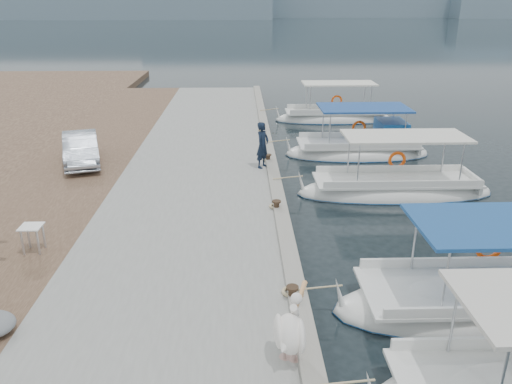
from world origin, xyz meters
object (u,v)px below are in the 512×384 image
fishing_caique_c (395,191)px  fishing_caique_e (334,119)px  fishing_caique_b (494,306)px  fisherman (263,145)px  parked_car (81,149)px  fishing_caique_d (359,151)px  pelican (290,331)px

fishing_caique_c → fishing_caique_e: same height
fishing_caique_b → fisherman: size_ratio=4.15×
parked_car → fishing_caique_e: bearing=21.0°
fishing_caique_d → fishing_caique_c: bearing=-87.9°
fisherman → parked_car: 7.30m
pelican → fishing_caique_c: bearing=63.2°
fishing_caique_d → fishing_caique_e: same height
fishing_caique_e → fisherman: size_ratio=3.85×
fishing_caique_b → fisherman: 10.52m
fishing_caique_c → fishing_caique_d: size_ratio=1.09×
fishing_caique_c → fisherman: (-4.79, 1.81, 1.28)m
fishing_caique_c → pelican: bearing=-116.8°
fishing_caique_b → parked_car: 15.75m
fishing_caique_b → fisherman: bearing=118.2°
fishing_caique_c → fishing_caique_d: (-0.19, 4.99, 0.07)m
fishing_caique_c → fisherman: 5.28m
fishing_caique_b → fishing_caique_e: size_ratio=1.08×
fishing_caique_b → pelican: size_ratio=4.99×
fishing_caique_b → fishing_caique_d: bearing=91.5°
pelican → fishing_caique_e: bearing=77.7°
fishing_caique_b → pelican: 5.43m
fishing_caique_d → fishing_caique_e: bearing=89.5°
pelican → fisherman: 11.28m
pelican → fisherman: bearing=90.1°
fishing_caique_d → fisherman: fisherman is taller
fishing_caique_e → fishing_caique_c: bearing=-89.4°
fishing_caique_d → pelican: size_ratio=4.41×
fishing_caique_c → pelican: 10.65m
fishing_caique_b → fishing_caique_e: (-0.27, 19.31, 0.00)m
fishing_caique_c → parked_car: size_ratio=1.93×
fishing_caique_e → fisherman: fisherman is taller
fishing_caique_c → pelican: fishing_caique_c is taller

